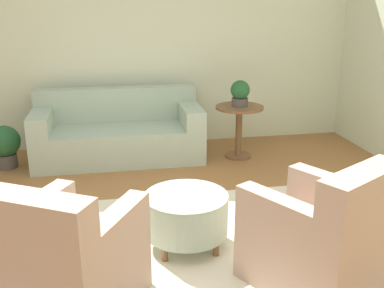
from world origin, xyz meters
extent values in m
plane|color=#996638|center=(0.00, 0.00, 0.00)|extent=(16.00, 16.00, 0.00)
cube|color=beige|center=(0.00, 3.06, 1.40)|extent=(9.99, 0.12, 2.80)
cube|color=beige|center=(0.00, 0.00, 0.01)|extent=(3.01, 2.35, 0.01)
cube|color=#9EB29E|center=(-0.43, 2.39, 0.21)|extent=(2.04, 0.86, 0.42)
cube|color=#9EB29E|center=(-0.43, 2.72, 0.63)|extent=(2.04, 0.20, 0.43)
cube|color=#9EB29E|center=(-1.33, 2.37, 0.54)|extent=(0.24, 0.82, 0.24)
cube|color=#9EB29E|center=(0.47, 2.37, 0.54)|extent=(0.24, 0.82, 0.24)
cube|color=brown|center=(-0.43, 1.98, 0.03)|extent=(1.84, 0.05, 0.06)
cube|color=tan|center=(-0.81, -0.48, 0.22)|extent=(1.02, 1.07, 0.42)
cube|color=tan|center=(-0.96, -0.75, 0.69)|extent=(0.71, 0.53, 0.52)
cube|color=tan|center=(-0.55, -0.60, 0.57)|extent=(0.51, 0.75, 0.28)
cube|color=tan|center=(-1.04, -0.32, 0.57)|extent=(0.51, 0.75, 0.28)
cube|color=brown|center=(-0.62, -0.15, 0.04)|extent=(0.58, 0.36, 0.06)
cube|color=tan|center=(0.81, -0.48, 0.22)|extent=(1.02, 1.07, 0.42)
cube|color=tan|center=(0.96, -0.75, 0.69)|extent=(0.71, 0.53, 0.52)
cube|color=tan|center=(1.04, -0.32, 0.57)|extent=(0.51, 0.75, 0.28)
cube|color=tan|center=(0.55, -0.60, 0.57)|extent=(0.51, 0.75, 0.28)
cube|color=brown|center=(0.62, -0.15, 0.04)|extent=(0.58, 0.36, 0.06)
cylinder|color=#9EB29E|center=(0.03, 0.18, 0.29)|extent=(0.67, 0.67, 0.32)
cylinder|color=brown|center=(-0.17, -0.02, 0.07)|extent=(0.05, 0.05, 0.12)
cylinder|color=brown|center=(0.23, -0.02, 0.07)|extent=(0.05, 0.05, 0.12)
cylinder|color=brown|center=(-0.17, 0.38, 0.07)|extent=(0.05, 0.05, 0.12)
cylinder|color=brown|center=(0.23, 0.38, 0.07)|extent=(0.05, 0.05, 0.12)
cylinder|color=brown|center=(1.06, 2.20, 0.65)|extent=(0.59, 0.59, 0.03)
cylinder|color=brown|center=(1.06, 2.20, 0.32)|extent=(0.08, 0.08, 0.63)
cylinder|color=brown|center=(1.06, 2.20, 0.01)|extent=(0.33, 0.33, 0.03)
cylinder|color=#4C4742|center=(1.06, 2.20, 0.71)|extent=(0.20, 0.20, 0.10)
sphere|color=#23562D|center=(1.06, 2.20, 0.87)|extent=(0.24, 0.24, 0.24)
cylinder|color=#4C4742|center=(-1.77, 2.34, 0.09)|extent=(0.24, 0.24, 0.17)
sphere|color=#23562D|center=(-1.77, 2.34, 0.33)|extent=(0.37, 0.37, 0.37)
camera|label=1|loc=(-0.52, -3.01, 1.92)|focal=42.00mm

